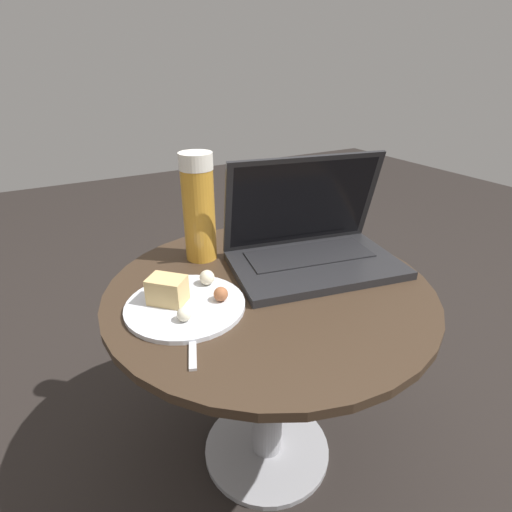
% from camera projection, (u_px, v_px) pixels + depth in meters
% --- Properties ---
extents(ground_plane, '(6.00, 6.00, 0.00)m').
position_uv_depth(ground_plane, '(267.00, 449.00, 1.05)').
color(ground_plane, black).
extents(table, '(0.68, 0.68, 0.50)m').
position_uv_depth(table, '(269.00, 333.00, 0.88)').
color(table, '#9E9EA3').
rests_on(table, ground_plane).
extents(napkin, '(0.17, 0.14, 0.00)m').
position_uv_depth(napkin, '(196.00, 306.00, 0.76)').
color(napkin, '#B7332D').
rests_on(napkin, table).
extents(laptop, '(0.41, 0.30, 0.24)m').
position_uv_depth(laptop, '(311.00, 243.00, 0.90)').
color(laptop, '#232326').
rests_on(laptop, table).
extents(beer_glass, '(0.07, 0.07, 0.25)m').
position_uv_depth(beer_glass, '(199.00, 208.00, 0.90)').
color(beer_glass, gold).
rests_on(beer_glass, table).
extents(snack_plate, '(0.23, 0.23, 0.06)m').
position_uv_depth(snack_plate, '(183.00, 300.00, 0.75)').
color(snack_plate, silver).
rests_on(snack_plate, table).
extents(fork, '(0.08, 0.18, 0.00)m').
position_uv_depth(fork, '(192.00, 327.00, 0.70)').
color(fork, silver).
rests_on(fork, table).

